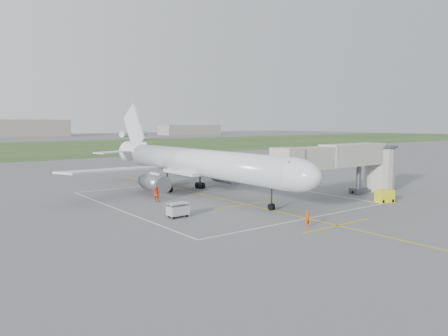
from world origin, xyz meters
TOP-DOWN VIEW (x-y plane):
  - ground at (0.00, 0.00)m, footprint 700.00×700.00m
  - grass_strip at (0.00, 130.00)m, footprint 700.00×120.00m
  - apron_markings at (0.00, -5.82)m, footprint 28.20×60.00m
  - airliner at (-0.00, 0.75)m, footprint 38.93×46.75m
  - jet_bridge at (15.72, -13.50)m, footprint 23.40×5.00m
  - gpu_unit at (15.16, -19.49)m, footprint 2.44×2.02m
  - baggage_cart at (-10.60, -11.12)m, footprint 2.23×1.34m
  - ramp_worker_nose at (-3.04, -22.75)m, footprint 0.62×0.41m
  - ramp_worker_wing at (-7.89, -1.42)m, footprint 1.13×1.19m

SIDE VIEW (x-z plane):
  - ground at x=0.00m, z-range 0.00..0.00m
  - apron_markings at x=0.00m, z-range 0.00..0.01m
  - grass_strip at x=0.00m, z-range 0.00..0.02m
  - gpu_unit at x=15.16m, z-range -0.01..1.58m
  - baggage_cart at x=-10.60m, z-range 0.02..1.57m
  - ramp_worker_nose at x=-3.04m, z-range 0.00..1.67m
  - ramp_worker_wing at x=-7.89m, z-range 0.00..1.95m
  - airliner at x=0.00m, z-range -2.37..11.15m
  - jet_bridge at x=15.72m, z-range 1.14..8.34m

